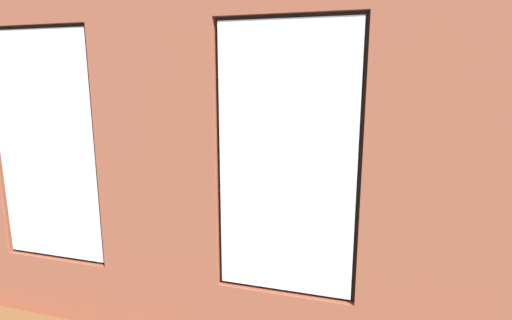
{
  "coord_description": "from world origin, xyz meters",
  "views": [
    {
      "loc": [
        -1.65,
        5.71,
        2.22
      ],
      "look_at": [
        -0.09,
        0.4,
        1.07
      ],
      "focal_mm": 28.0,
      "sensor_mm": 36.0,
      "label": 1
    }
  ],
  "objects_px": {
    "cup_ceramic": "(306,191)",
    "tv_flatscreen": "(102,153)",
    "potted_plant_corner_near_left": "(420,168)",
    "couch_left": "(424,214)",
    "candle_jar": "(283,194)",
    "couch_by_window": "(123,256)",
    "potted_plant_corner_far_left": "(481,296)",
    "remote_gray": "(267,191)",
    "potted_plant_beside_window_right": "(21,232)",
    "potted_plant_between_couches": "(256,240)",
    "coffee_table": "(277,198)",
    "table_plant_small": "(247,186)",
    "papasan_chair": "(242,165)",
    "remote_black": "(277,194)",
    "media_console": "(105,190)",
    "potted_plant_foreground_right": "(180,147)"
  },
  "relations": [
    {
      "from": "couch_by_window",
      "to": "remote_gray",
      "type": "relative_size",
      "value": 12.19
    },
    {
      "from": "cup_ceramic",
      "to": "tv_flatscreen",
      "type": "bearing_deg",
      "value": 4.16
    },
    {
      "from": "potted_plant_foreground_right",
      "to": "coffee_table",
      "type": "bearing_deg",
      "value": 142.03
    },
    {
      "from": "candle_jar",
      "to": "potted_plant_corner_far_left",
      "type": "height_order",
      "value": "potted_plant_corner_far_left"
    },
    {
      "from": "remote_black",
      "to": "papasan_chair",
      "type": "bearing_deg",
      "value": -9.48
    },
    {
      "from": "papasan_chair",
      "to": "potted_plant_between_couches",
      "type": "relative_size",
      "value": 1.01
    },
    {
      "from": "candle_jar",
      "to": "media_console",
      "type": "relative_size",
      "value": 0.1
    },
    {
      "from": "couch_by_window",
      "to": "potted_plant_corner_far_left",
      "type": "bearing_deg",
      "value": 178.33
    },
    {
      "from": "tv_flatscreen",
      "to": "potted_plant_corner_near_left",
      "type": "relative_size",
      "value": 1.43
    },
    {
      "from": "potted_plant_foreground_right",
      "to": "potted_plant_beside_window_right",
      "type": "height_order",
      "value": "potted_plant_beside_window_right"
    },
    {
      "from": "coffee_table",
      "to": "remote_gray",
      "type": "distance_m",
      "value": 0.23
    },
    {
      "from": "cup_ceramic",
      "to": "potted_plant_beside_window_right",
      "type": "distance_m",
      "value": 3.86
    },
    {
      "from": "tv_flatscreen",
      "to": "potted_plant_corner_far_left",
      "type": "relative_size",
      "value": 1.55
    },
    {
      "from": "candle_jar",
      "to": "potted_plant_corner_near_left",
      "type": "distance_m",
      "value": 3.18
    },
    {
      "from": "table_plant_small",
      "to": "papasan_chair",
      "type": "bearing_deg",
      "value": -69.89
    },
    {
      "from": "cup_ceramic",
      "to": "tv_flatscreen",
      "type": "height_order",
      "value": "tv_flatscreen"
    },
    {
      "from": "couch_left",
      "to": "potted_plant_foreground_right",
      "type": "xyz_separation_m",
      "value": [
        4.89,
        -2.14,
        0.37
      ]
    },
    {
      "from": "potted_plant_corner_near_left",
      "to": "couch_left",
      "type": "bearing_deg",
      "value": 86.08
    },
    {
      "from": "candle_jar",
      "to": "cup_ceramic",
      "type": "bearing_deg",
      "value": -139.79
    },
    {
      "from": "couch_by_window",
      "to": "remote_black",
      "type": "height_order",
      "value": "couch_by_window"
    },
    {
      "from": "tv_flatscreen",
      "to": "potted_plant_beside_window_right",
      "type": "distance_m",
      "value": 2.47
    },
    {
      "from": "potted_plant_between_couches",
      "to": "potted_plant_foreground_right",
      "type": "distance_m",
      "value": 5.43
    },
    {
      "from": "couch_left",
      "to": "tv_flatscreen",
      "type": "xyz_separation_m",
      "value": [
        5.19,
        0.12,
        0.63
      ]
    },
    {
      "from": "remote_gray",
      "to": "tv_flatscreen",
      "type": "bearing_deg",
      "value": -45.72
    },
    {
      "from": "couch_left",
      "to": "remote_gray",
      "type": "bearing_deg",
      "value": -88.48
    },
    {
      "from": "potted_plant_corner_near_left",
      "to": "table_plant_small",
      "type": "bearing_deg",
      "value": 40.23
    },
    {
      "from": "table_plant_small",
      "to": "media_console",
      "type": "relative_size",
      "value": 0.2
    },
    {
      "from": "couch_by_window",
      "to": "media_console",
      "type": "distance_m",
      "value": 2.95
    },
    {
      "from": "remote_gray",
      "to": "tv_flatscreen",
      "type": "distance_m",
      "value": 2.92
    },
    {
      "from": "couch_by_window",
      "to": "candle_jar",
      "type": "height_order",
      "value": "couch_by_window"
    },
    {
      "from": "media_console",
      "to": "potted_plant_beside_window_right",
      "type": "relative_size",
      "value": 1.1
    },
    {
      "from": "coffee_table",
      "to": "table_plant_small",
      "type": "distance_m",
      "value": 0.51
    },
    {
      "from": "candle_jar",
      "to": "papasan_chair",
      "type": "bearing_deg",
      "value": -56.78
    },
    {
      "from": "potted_plant_corner_far_left",
      "to": "potted_plant_between_couches",
      "type": "bearing_deg",
      "value": -4.41
    },
    {
      "from": "cup_ceramic",
      "to": "potted_plant_corner_near_left",
      "type": "relative_size",
      "value": 0.13
    },
    {
      "from": "remote_gray",
      "to": "papasan_chair",
      "type": "relative_size",
      "value": 0.16
    },
    {
      "from": "coffee_table",
      "to": "cup_ceramic",
      "type": "relative_size",
      "value": 14.94
    },
    {
      "from": "couch_left",
      "to": "tv_flatscreen",
      "type": "bearing_deg",
      "value": -84.93
    },
    {
      "from": "potted_plant_foreground_right",
      "to": "couch_by_window",
      "type": "bearing_deg",
      "value": 109.62
    },
    {
      "from": "tv_flatscreen",
      "to": "candle_jar",
      "type": "bearing_deg",
      "value": 179.85
    },
    {
      "from": "papasan_chair",
      "to": "potted_plant_foreground_right",
      "type": "xyz_separation_m",
      "value": [
        1.56,
        -0.26,
        0.27
      ]
    },
    {
      "from": "coffee_table",
      "to": "potted_plant_foreground_right",
      "type": "relative_size",
      "value": 1.43
    },
    {
      "from": "coffee_table",
      "to": "candle_jar",
      "type": "bearing_deg",
      "value": 133.87
    },
    {
      "from": "table_plant_small",
      "to": "remote_gray",
      "type": "distance_m",
      "value": 0.37
    },
    {
      "from": "coffee_table",
      "to": "table_plant_small",
      "type": "relative_size",
      "value": 6.21
    },
    {
      "from": "coffee_table",
      "to": "potted_plant_between_couches",
      "type": "height_order",
      "value": "potted_plant_between_couches"
    },
    {
      "from": "potted_plant_between_couches",
      "to": "potted_plant_foreground_right",
      "type": "relative_size",
      "value": 0.95
    },
    {
      "from": "table_plant_small",
      "to": "potted_plant_corner_near_left",
      "type": "xyz_separation_m",
      "value": [
        -2.75,
        -2.32,
        -0.04
      ]
    },
    {
      "from": "tv_flatscreen",
      "to": "potted_plant_between_couches",
      "type": "distance_m",
      "value": 4.05
    },
    {
      "from": "tv_flatscreen",
      "to": "remote_gray",
      "type": "bearing_deg",
      "value": -175.75
    }
  ]
}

